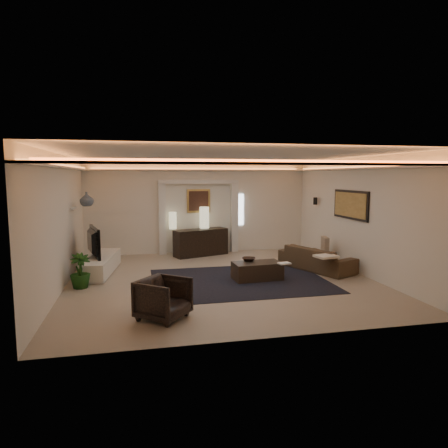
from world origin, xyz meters
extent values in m
plane|color=tan|center=(0.00, 0.00, 0.00)|extent=(7.00, 7.00, 0.00)
plane|color=white|center=(0.00, 0.00, 2.90)|extent=(7.00, 7.00, 0.00)
plane|color=silver|center=(0.00, 3.50, 1.45)|extent=(7.00, 0.00, 7.00)
plane|color=silver|center=(0.00, -3.50, 1.45)|extent=(7.00, 0.00, 7.00)
plane|color=silver|center=(-3.50, 0.00, 1.45)|extent=(0.00, 7.00, 7.00)
plane|color=silver|center=(3.50, 0.00, 1.45)|extent=(0.00, 7.00, 7.00)
cube|color=silver|center=(0.00, 0.00, 2.62)|extent=(7.00, 7.00, 0.04)
cube|color=white|center=(1.35, 3.48, 1.35)|extent=(0.25, 0.03, 1.00)
cube|color=black|center=(0.40, -0.20, 0.01)|extent=(4.00, 3.00, 0.01)
cube|color=silver|center=(-1.15, 3.40, 1.10)|extent=(0.22, 0.20, 2.20)
cube|color=silver|center=(1.15, 3.40, 1.10)|extent=(0.22, 0.20, 2.20)
cube|color=silver|center=(0.00, 3.40, 2.25)|extent=(2.52, 0.20, 0.12)
cube|color=tan|center=(0.00, 3.47, 1.65)|extent=(0.74, 0.04, 0.74)
cube|color=#4C2D1E|center=(0.00, 3.44, 1.65)|extent=(0.62, 0.02, 0.62)
cube|color=black|center=(3.47, 0.30, 1.70)|extent=(0.04, 1.64, 0.74)
cube|color=tan|center=(3.44, 0.30, 1.70)|extent=(0.02, 1.50, 0.62)
cylinder|color=black|center=(3.38, 2.20, 1.68)|extent=(0.12, 0.12, 0.22)
cube|color=silver|center=(-3.44, 1.40, 1.65)|extent=(0.10, 0.55, 0.04)
cube|color=black|center=(-0.02, 2.96, 0.40)|extent=(1.73, 1.03, 0.83)
cylinder|color=beige|center=(-0.84, 3.22, 1.09)|extent=(0.30, 0.30, 0.52)
cylinder|color=beige|center=(0.14, 3.22, 1.09)|extent=(0.34, 0.34, 0.66)
cube|color=silver|center=(-2.81, 1.29, 0.23)|extent=(0.84, 2.26, 0.41)
imported|color=black|center=(-3.08, 1.27, 0.82)|extent=(1.29, 0.47, 0.74)
cylinder|color=#392A1B|center=(-3.08, 2.28, 0.64)|extent=(0.18, 0.18, 0.37)
imported|color=#3E4554|center=(-3.15, 1.65, 1.85)|extent=(0.43, 0.43, 0.36)
imported|color=#163A0F|center=(-3.15, -0.03, 0.38)|extent=(0.56, 0.56, 0.76)
imported|color=#2F2518|center=(2.64, 0.47, 0.30)|extent=(2.20, 1.56, 0.60)
cube|color=beige|center=(2.44, -0.47, 0.55)|extent=(0.56, 0.49, 0.05)
cube|color=gray|center=(3.15, 1.02, 0.55)|extent=(0.22, 0.45, 0.43)
cube|color=black|center=(0.83, -0.17, 0.20)|extent=(1.16, 0.68, 0.42)
imported|color=black|center=(0.69, 0.04, 0.45)|extent=(0.41, 0.41, 0.08)
cube|color=white|center=(1.39, -0.47, 0.42)|extent=(0.30, 0.24, 0.03)
imported|color=black|center=(-1.50, -2.33, 0.35)|extent=(1.08, 1.08, 0.71)
camera|label=1|loc=(-1.89, -9.00, 2.45)|focal=31.99mm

